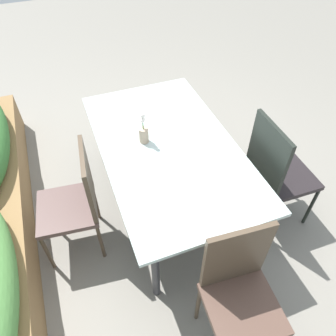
{
  "coord_description": "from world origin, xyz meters",
  "views": [
    {
      "loc": [
        -1.75,
        0.68,
        2.39
      ],
      "look_at": [
        -0.01,
        0.02,
        0.48
      ],
      "focal_mm": 34.7,
      "sensor_mm": 36.0,
      "label": 1
    }
  ],
  "objects": [
    {
      "name": "ground_plane",
      "position": [
        0.0,
        0.0,
        0.0
      ],
      "size": [
        12.0,
        12.0,
        0.0
      ],
      "primitive_type": "plane",
      "color": "gray"
    },
    {
      "name": "dining_table",
      "position": [
        -0.01,
        0.02,
        0.67
      ],
      "size": [
        1.75,
        1.01,
        0.73
      ],
      "color": "#B2C6C1",
      "rests_on": "ground"
    },
    {
      "name": "chair_end_left",
      "position": [
        -1.14,
        0.01,
        0.57
      ],
      "size": [
        0.44,
        0.44,
        1.0
      ],
      "rotation": [
        0.0,
        0.0,
        1.5
      ],
      "color": "brown",
      "rests_on": "ground"
    },
    {
      "name": "chair_near_left",
      "position": [
        -0.4,
        -0.74,
        0.57
      ],
      "size": [
        0.47,
        0.47,
        1.02
      ],
      "rotation": [
        0.0,
        0.0,
        3.12
      ],
      "color": "black",
      "rests_on": "ground"
    },
    {
      "name": "chair_far_side",
      "position": [
        -0.11,
        0.78,
        0.52
      ],
      "size": [
        0.48,
        0.48,
        0.95
      ],
      "rotation": [
        0.0,
        0.0,
        -0.11
      ],
      "color": "brown",
      "rests_on": "ground"
    },
    {
      "name": "flower_vase",
      "position": [
        0.11,
        0.17,
        0.83
      ],
      "size": [
        0.07,
        0.07,
        0.27
      ],
      "color": "tan",
      "rests_on": "dining_table"
    }
  ]
}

